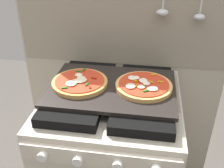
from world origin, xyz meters
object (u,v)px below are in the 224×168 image
stove (112,164)px  pizza_right (144,85)px  pizza_left (80,82)px  baking_tray (112,88)px

stove → pizza_right: pizza_right is taller
stove → pizza_right: bearing=2.7°
stove → pizza_left: 0.50m
baking_tray → pizza_left: pizza_left is taller
baking_tray → pizza_right: size_ratio=2.25×
stove → pizza_right: 0.50m
stove → baking_tray: 0.46m
baking_tray → pizza_left: bearing=-176.5°
pizza_left → pizza_right: 0.27m
stove → pizza_left: pizza_left is taller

